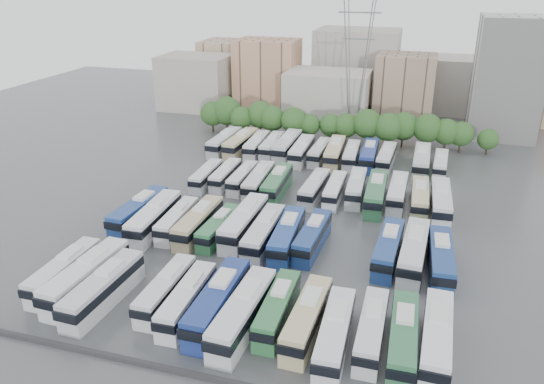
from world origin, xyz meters
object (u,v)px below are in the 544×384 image
(bus_r3_s4, at_px, (287,146))
(bus_r2_s7, at_px, (314,188))
(bus_r2_s9, at_px, (356,187))
(bus_r2_s10, at_px, (376,193))
(bus_r2_s11, at_px, (397,192))
(bus_r3_s12, at_px, (421,161))
(bus_r1_s13, at_px, (441,259))
(bus_r2_s2, at_px, (225,175))
(bus_r0_s10, at_px, (335,333))
(bus_r3_s8, at_px, (351,155))
(bus_r1_s12, at_px, (414,251))
(bus_r1_s1, at_px, (154,217))
(bus_r1_s5, at_px, (244,222))
(bus_r0_s1, at_px, (87,276))
(bus_r0_s7, at_px, (243,313))
(bus_r3_s10, at_px, (386,158))
(bus_r0_s6, at_px, (218,302))
(bus_r0_s8, at_px, (277,308))
(bus_r0_s4, at_px, (166,289))
(bus_r3_s9, at_px, (369,155))
(bus_r3_s1, at_px, (241,143))
(bus_r2_s3, at_px, (243,178))
(bus_r3_s2, at_px, (257,145))
(bus_r1_s0, at_px, (139,211))
(bus_r1_s7, at_px, (287,235))
(bus_r1_s11, at_px, (388,248))
(bus_r0_s12, at_px, (403,337))
(bus_r3_s13, at_px, (440,164))
(bus_r0_s9, at_px, (307,318))
(bus_r3_s3, at_px, (272,146))
(bus_r0_s0, at_px, (64,271))
(bus_r1_s3, at_px, (198,222))
(bus_r1_s4, at_px, (219,227))
(bus_r0_s11, at_px, (371,329))
(bus_r2_s12, at_px, (420,198))
(bus_r3_s7, at_px, (335,152))
(bus_r2_s4, at_px, (259,181))
(bus_r3_s6, at_px, (320,152))
(bus_r2_s1, at_px, (206,176))
(bus_r3_s5, at_px, (302,150))
(electricity_pylon, at_px, (357,51))
(bus_r1_s8, at_px, (312,236))
(bus_r2_s5, at_px, (277,183))
(bus_r2_s13, at_px, (441,202))
(bus_r0_s2, at_px, (103,288))
(bus_r1_s6, at_px, (264,233))

(bus_r3_s4, bearing_deg, bus_r2_s7, -63.01)
(bus_r2_s9, distance_m, bus_r2_s10, 3.98)
(bus_r2_s11, relative_size, bus_r3_s12, 0.89)
(bus_r1_s13, xyz_separation_m, bus_r2_s2, (-36.46, 20.17, -0.29))
(bus_r0_s10, bearing_deg, bus_r3_s8, 95.27)
(bus_r1_s12, distance_m, bus_r3_s8, 38.43)
(bus_r1_s1, relative_size, bus_r1_s5, 0.98)
(bus_r0_s1, height_order, bus_r3_s4, bus_r0_s1)
(bus_r0_s7, bearing_deg, bus_r3_s10, 82.25)
(bus_r0_s6, distance_m, bus_r0_s8, 6.50)
(bus_r0_s4, height_order, bus_r3_s9, bus_r3_s9)
(bus_r3_s1, bearing_deg, bus_r2_s7, -40.75)
(bus_r2_s3, distance_m, bus_r3_s2, 18.11)
(bus_r1_s0, xyz_separation_m, bus_r1_s7, (23.09, -1.20, -0.03))
(bus_r3_s9, bearing_deg, bus_r1_s11, -81.04)
(bus_r0_s12, relative_size, bus_r3_s1, 0.93)
(bus_r2_s9, distance_m, bus_r3_s13, 20.74)
(bus_r0_s9, xyz_separation_m, bus_r3_s3, (-19.98, 54.32, -0.08))
(bus_r0_s10, relative_size, bus_r2_s9, 1.03)
(bus_r0_s0, height_order, bus_r1_s3, bus_r1_s3)
(bus_r1_s3, height_order, bus_r3_s2, bus_r1_s3)
(bus_r1_s4, xyz_separation_m, bus_r2_s9, (16.45, 19.82, 0.15))
(bus_r0_s7, relative_size, bus_r0_s8, 1.17)
(bus_r0_s11, bearing_deg, bus_r2_s12, 84.22)
(bus_r3_s7, bearing_deg, bus_r2_s4, -120.62)
(bus_r0_s1, height_order, bus_r3_s6, bus_r0_s1)
(bus_r0_s6, bearing_deg, bus_r0_s9, 0.94)
(bus_r2_s1, relative_size, bus_r3_s12, 0.81)
(bus_r3_s4, bearing_deg, bus_r0_s0, -103.78)
(bus_r0_s0, distance_m, bus_r1_s0, 17.42)
(bus_r2_s7, height_order, bus_r3_s5, bus_r3_s5)
(bus_r0_s12, height_order, bus_r1_s4, bus_r0_s12)
(bus_r1_s7, relative_size, bus_r2_s2, 1.18)
(bus_r0_s12, distance_m, bus_r1_s3, 34.55)
(electricity_pylon, distance_m, bus_r3_s9, 26.85)
(bus_r2_s9, relative_size, bus_r3_s3, 1.02)
(bus_r1_s8, bearing_deg, bus_r2_s5, 122.93)
(bus_r0_s7, bearing_deg, bus_r1_s1, 140.27)
(bus_r2_s13, bearing_deg, bus_r2_s1, 176.95)
(bus_r1_s11, bearing_deg, bus_r2_s7, 130.61)
(bus_r2_s11, distance_m, bus_r3_s2, 34.11)
(bus_r1_s0, bearing_deg, bus_r1_s5, 5.10)
(bus_r3_s7, xyz_separation_m, bus_r3_s10, (9.92, 0.30, -0.20))
(bus_r1_s7, height_order, bus_r1_s13, bus_r1_s7)
(bus_r3_s13, bearing_deg, bus_r2_s5, -142.86)
(bus_r3_s5, bearing_deg, bus_r2_s12, -37.39)
(bus_r0_s2, distance_m, bus_r1_s5, 22.42)
(bus_r2_s5, height_order, bus_r3_s2, bus_r2_s5)
(bus_r1_s6, distance_m, bus_r3_s3, 38.86)
(bus_r3_s8, bearing_deg, bus_r1_s13, -68.24)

